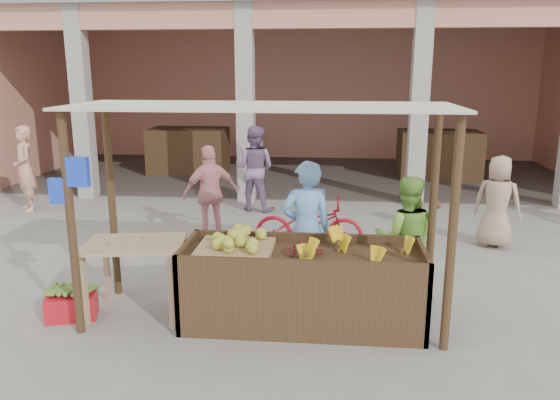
# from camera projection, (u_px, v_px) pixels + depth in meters

# --- Properties ---
(ground) EXTENTS (60.00, 60.00, 0.00)m
(ground) POSITION_uv_depth(u_px,v_px,m) (258.00, 320.00, 6.11)
(ground) COLOR slate
(ground) RESTS_ON ground
(market_building) EXTENTS (14.40, 6.40, 4.20)m
(market_building) POSITION_uv_depth(u_px,v_px,m) (305.00, 70.00, 14.10)
(market_building) COLOR tan
(market_building) RESTS_ON ground
(fruit_stall) EXTENTS (2.60, 0.95, 0.80)m
(fruit_stall) POSITION_uv_depth(u_px,v_px,m) (303.00, 289.00, 5.97)
(fruit_stall) COLOR #47341C
(fruit_stall) RESTS_ON ground
(stall_awning) EXTENTS (4.09, 1.35, 2.39)m
(stall_awning) POSITION_uv_depth(u_px,v_px,m) (255.00, 144.00, 5.70)
(stall_awning) COLOR #47341C
(stall_awning) RESTS_ON ground
(banana_heap) EXTENTS (1.17, 0.64, 0.21)m
(banana_heap) POSITION_uv_depth(u_px,v_px,m) (352.00, 248.00, 5.75)
(banana_heap) COLOR yellow
(banana_heap) RESTS_ON fruit_stall
(melon_tray) EXTENTS (0.82, 0.71, 0.21)m
(melon_tray) POSITION_uv_depth(u_px,v_px,m) (235.00, 242.00, 5.96)
(melon_tray) COLOR #A88156
(melon_tray) RESTS_ON fruit_stall
(berry_heap) EXTENTS (0.47, 0.39, 0.15)m
(berry_heap) POSITION_uv_depth(u_px,v_px,m) (301.00, 247.00, 5.88)
(berry_heap) COLOR maroon
(berry_heap) RESTS_ON fruit_stall
(side_table) EXTENTS (1.17, 0.88, 0.87)m
(side_table) POSITION_uv_depth(u_px,v_px,m) (136.00, 254.00, 6.09)
(side_table) COLOR tan
(side_table) RESTS_ON ground
(papaya_pile) EXTENTS (0.72, 0.41, 0.21)m
(papaya_pile) POSITION_uv_depth(u_px,v_px,m) (134.00, 234.00, 6.04)
(papaya_pile) COLOR #4B832B
(papaya_pile) RESTS_ON side_table
(red_crate) EXTENTS (0.63, 0.54, 0.28)m
(red_crate) POSITION_uv_depth(u_px,v_px,m) (72.00, 305.00, 6.17)
(red_crate) COLOR red
(red_crate) RESTS_ON ground
(plantain_bundle) EXTENTS (0.43, 0.30, 0.09)m
(plantain_bundle) POSITION_uv_depth(u_px,v_px,m) (70.00, 290.00, 6.13)
(plantain_bundle) COLOR olive
(plantain_bundle) RESTS_ON red_crate
(produce_sacks) EXTENTS (0.80, 0.49, 0.60)m
(produce_sacks) POSITION_uv_depth(u_px,v_px,m) (430.00, 194.00, 10.88)
(produce_sacks) COLOR maroon
(produce_sacks) RESTS_ON ground
(vendor_blue) EXTENTS (0.78, 0.65, 1.81)m
(vendor_blue) POSITION_uv_depth(u_px,v_px,m) (306.00, 225.00, 6.59)
(vendor_blue) COLOR #6DAAEE
(vendor_blue) RESTS_ON ground
(vendor_green) EXTENTS (0.81, 0.51, 1.62)m
(vendor_green) POSITION_uv_depth(u_px,v_px,m) (406.00, 236.00, 6.49)
(vendor_green) COLOR #87C647
(vendor_green) RESTS_ON ground
(motorcycle) EXTENTS (0.64, 1.74, 0.90)m
(motorcycle) POSITION_uv_depth(u_px,v_px,m) (309.00, 223.00, 8.29)
(motorcycle) COLOR #AA1321
(motorcycle) RESTS_ON ground
(shopper_b) EXTENTS (1.11, 0.94, 1.66)m
(shopper_b) POSITION_uv_depth(u_px,v_px,m) (211.00, 190.00, 8.81)
(shopper_b) COLOR pink
(shopper_b) RESTS_ON ground
(shopper_c) EXTENTS (0.91, 0.77, 1.61)m
(shopper_c) POSITION_uv_depth(u_px,v_px,m) (498.00, 197.00, 8.46)
(shopper_c) COLOR tan
(shopper_c) RESTS_ON ground
(shopper_e) EXTENTS (0.80, 0.81, 1.74)m
(shopper_e) POSITION_uv_depth(u_px,v_px,m) (25.00, 167.00, 10.63)
(shopper_e) COLOR #E19F7C
(shopper_e) RESTS_ON ground
(shopper_f) EXTENTS (0.99, 0.72, 1.83)m
(shopper_f) POSITION_uv_depth(u_px,v_px,m) (254.00, 165.00, 10.64)
(shopper_f) COLOR slate
(shopper_f) RESTS_ON ground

